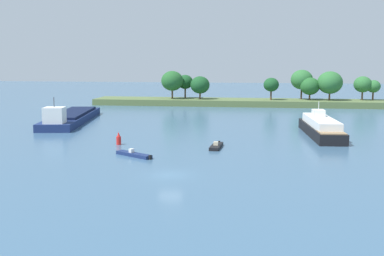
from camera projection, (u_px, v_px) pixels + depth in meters
name	position (u px, v px, depth m)	size (l,w,h in m)	color
ground_plane	(170.00, 175.00, 51.30)	(400.00, 400.00, 0.00)	#3D607F
treeline_island	(255.00, 94.00, 127.04)	(79.53, 10.84, 9.59)	#566B3D
white_riverboat	(321.00, 127.00, 77.22)	(5.54, 19.54, 5.46)	black
small_motorboat	(216.00, 146.00, 66.85)	(1.65, 5.33, 0.96)	black
cargo_barge	(71.00, 117.00, 93.83)	(10.51, 29.54, 5.99)	navy
fishing_skiff	(134.00, 154.00, 61.12)	(5.47, 4.07, 0.94)	navy
channel_buoy_red	(119.00, 139.00, 69.32)	(0.70, 0.70, 1.90)	red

